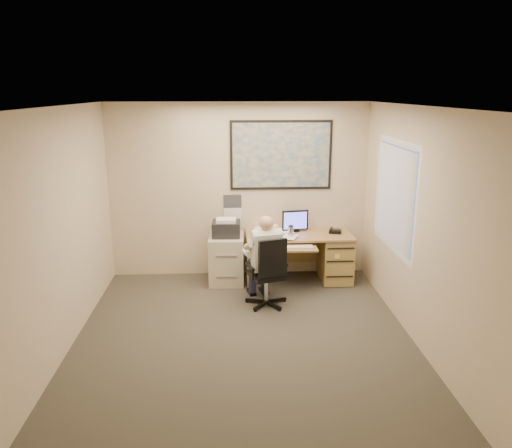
{
  "coord_description": "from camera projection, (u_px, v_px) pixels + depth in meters",
  "views": [
    {
      "loc": [
        -0.15,
        -5.36,
        2.87
      ],
      "look_at": [
        0.22,
        1.3,
        1.07
      ],
      "focal_mm": 35.0,
      "sensor_mm": 36.0,
      "label": 1
    }
  ],
  "objects": [
    {
      "name": "office_chair",
      "position": [
        265.0,
        286.0,
        6.77
      ],
      "size": [
        0.75,
        0.75,
        0.99
      ],
      "rotation": [
        0.0,
        0.0,
        0.32
      ],
      "color": "black",
      "rests_on": "ground"
    },
    {
      "name": "room_shell",
      "position": [
        243.0,
        230.0,
        5.57
      ],
      "size": [
        4.0,
        4.5,
        2.7
      ],
      "color": "#39352C",
      "rests_on": "ground"
    },
    {
      "name": "person",
      "position": [
        266.0,
        261.0,
        6.76
      ],
      "size": [
        0.68,
        0.85,
        1.25
      ],
      "primitive_type": null,
      "rotation": [
        0.0,
        0.0,
        0.23
      ],
      "color": "silver",
      "rests_on": "office_chair"
    },
    {
      "name": "wall_calendar",
      "position": [
        233.0,
        208.0,
        7.79
      ],
      "size": [
        0.28,
        0.01,
        0.42
      ],
      "primitive_type": "cube",
      "color": "white",
      "rests_on": "room_shell"
    },
    {
      "name": "desk",
      "position": [
        319.0,
        252.0,
        7.7
      ],
      "size": [
        1.6,
        0.97,
        1.07
      ],
      "color": "#A87D48",
      "rests_on": "ground"
    },
    {
      "name": "window_blinds",
      "position": [
        395.0,
        196.0,
        6.39
      ],
      "size": [
        0.06,
        1.4,
        1.3
      ],
      "primitive_type": null,
      "color": "beige",
      "rests_on": "room_shell"
    },
    {
      "name": "world_map",
      "position": [
        281.0,
        155.0,
        7.61
      ],
      "size": [
        1.56,
        0.03,
        1.06
      ],
      "primitive_type": "cube",
      "color": "#1E4C93",
      "rests_on": "room_shell"
    },
    {
      "name": "filing_cabinet",
      "position": [
        227.0,
        255.0,
        7.62
      ],
      "size": [
        0.54,
        0.64,
        1.01
      ],
      "rotation": [
        0.0,
        0.0,
        -0.04
      ],
      "color": "beige",
      "rests_on": "ground"
    }
  ]
}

